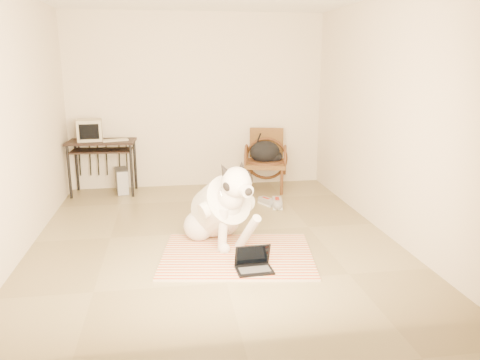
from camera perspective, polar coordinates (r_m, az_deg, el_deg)
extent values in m
plane|color=#8B7D55|center=(5.56, -3.39, -6.39)|extent=(4.50, 4.50, 0.00)
plane|color=beige|center=(7.48, -5.24, 9.50)|extent=(4.50, 0.00, 4.50)
plane|color=beige|center=(3.03, 0.37, 2.77)|extent=(4.50, 0.00, 4.50)
plane|color=beige|center=(5.44, -25.23, 6.50)|extent=(0.00, 4.50, 4.50)
plane|color=beige|center=(5.78, 16.74, 7.61)|extent=(0.00, 4.50, 4.50)
cube|color=red|center=(4.47, -0.37, -11.56)|extent=(1.56, 0.47, 0.02)
cube|color=#43833A|center=(4.68, -0.35, -10.31)|extent=(1.56, 0.47, 0.02)
cube|color=#54407F|center=(4.90, -0.34, -9.16)|extent=(1.56, 0.47, 0.02)
cube|color=#F1B84E|center=(5.12, -0.33, -8.12)|extent=(1.56, 0.47, 0.02)
cube|color=beige|center=(5.34, -0.32, -7.16)|extent=(1.56, 0.47, 0.02)
sphere|color=silver|center=(5.29, -5.03, -5.58)|extent=(0.34, 0.34, 0.34)
sphere|color=silver|center=(5.43, -1.91, -4.99)|extent=(0.34, 0.34, 0.34)
ellipsoid|color=silver|center=(5.33, -3.38, -5.04)|extent=(0.42, 0.38, 0.35)
ellipsoid|color=silver|center=(5.09, -2.33, -3.22)|extent=(0.69, 0.89, 0.74)
cylinder|color=silver|center=(5.10, -2.40, -3.18)|extent=(0.72, 0.81, 0.68)
sphere|color=silver|center=(4.86, -1.09, -2.03)|extent=(0.29, 0.29, 0.29)
sphere|color=silver|center=(4.72, -0.43, -0.26)|extent=(0.32, 0.32, 0.32)
ellipsoid|color=black|center=(4.74, 0.07, 0.05)|extent=(0.24, 0.27, 0.23)
cylinder|color=silver|center=(4.62, 0.45, -1.20)|extent=(0.18, 0.20, 0.13)
sphere|color=black|center=(4.55, 1.04, -1.46)|extent=(0.08, 0.08, 0.08)
cone|color=black|center=(4.70, -1.94, 1.21)|extent=(0.18, 0.18, 0.20)
cone|color=black|center=(4.80, 0.20, 1.50)|extent=(0.16, 0.19, 0.20)
torus|color=white|center=(4.83, -0.97, -1.46)|extent=(0.31, 0.24, 0.25)
cylinder|color=silver|center=(4.90, -2.10, -6.11)|extent=(0.14, 0.17, 0.47)
cylinder|color=silver|center=(4.91, 0.94, -6.42)|extent=(0.25, 0.43, 0.48)
sphere|color=silver|center=(4.95, -1.93, -8.36)|extent=(0.12, 0.12, 0.12)
sphere|color=silver|center=(4.81, 2.63, -8.98)|extent=(0.13, 0.13, 0.13)
cone|color=black|center=(5.63, -5.00, -5.58)|extent=(0.37, 0.42, 0.12)
cube|color=black|center=(4.53, 1.77, -10.93)|extent=(0.36, 0.26, 0.02)
cube|color=#454547|center=(4.52, 1.81, -10.86)|extent=(0.30, 0.16, 0.00)
cube|color=black|center=(4.56, 1.53, -9.13)|extent=(0.35, 0.10, 0.22)
cube|color=black|center=(4.55, 1.55, -9.14)|extent=(0.31, 0.08, 0.20)
cube|color=black|center=(7.29, -16.53, 4.51)|extent=(1.01, 0.60, 0.03)
cube|color=black|center=(7.26, -16.52, 3.47)|extent=(0.90, 0.48, 0.02)
cylinder|color=black|center=(7.25, -20.10, 0.88)|extent=(0.04, 0.04, 0.78)
cylinder|color=black|center=(7.68, -19.28, 1.66)|extent=(0.04, 0.04, 0.78)
cylinder|color=black|center=(7.07, -13.08, 1.07)|extent=(0.04, 0.04, 0.78)
cylinder|color=black|center=(7.52, -12.65, 1.86)|extent=(0.04, 0.04, 0.78)
cube|color=#AEA488|center=(7.31, -17.85, 5.81)|extent=(0.38, 0.36, 0.31)
cube|color=black|center=(7.15, -17.92, 5.62)|extent=(0.27, 0.04, 0.22)
cube|color=#AEA488|center=(7.19, -14.98, 4.72)|extent=(0.39, 0.25, 0.02)
cube|color=#454547|center=(7.39, -14.21, -0.07)|extent=(0.23, 0.42, 0.37)
cube|color=#A9AAAE|center=(7.20, -14.07, -0.44)|extent=(0.16, 0.04, 0.36)
cube|color=brown|center=(7.28, 3.14, 1.97)|extent=(0.75, 0.73, 0.06)
cylinder|color=#3A1F10|center=(7.27, 3.14, 2.30)|extent=(0.58, 0.58, 0.04)
cube|color=brown|center=(7.49, 3.25, 4.58)|extent=(0.53, 0.17, 0.47)
cylinder|color=#3A1F10|center=(7.09, 0.96, -0.19)|extent=(0.05, 0.05, 0.38)
cylinder|color=#3A1F10|center=(7.59, 1.25, 0.76)|extent=(0.05, 0.05, 0.38)
cylinder|color=#3A1F10|center=(7.07, 5.11, -0.28)|extent=(0.05, 0.05, 0.38)
cylinder|color=#3A1F10|center=(7.57, 5.12, 0.68)|extent=(0.05, 0.05, 0.38)
ellipsoid|color=black|center=(7.22, 3.05, 3.42)|extent=(0.47, 0.39, 0.35)
ellipsoid|color=black|center=(7.23, 4.05, 2.86)|extent=(0.29, 0.24, 0.20)
cube|color=white|center=(6.61, 3.26, -2.91)|extent=(0.22, 0.29, 0.03)
cube|color=gray|center=(6.60, 3.26, -2.60)|extent=(0.21, 0.28, 0.09)
cube|color=maroon|center=(6.59, 3.27, -2.29)|extent=(0.10, 0.14, 0.02)
cube|color=white|center=(6.53, 4.54, -3.13)|extent=(0.18, 0.34, 0.03)
cube|color=gray|center=(6.51, 4.55, -2.76)|extent=(0.18, 0.33, 0.10)
cube|color=maroon|center=(6.50, 4.56, -2.39)|extent=(0.08, 0.17, 0.02)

